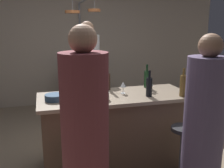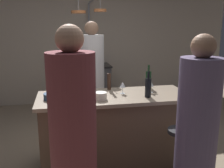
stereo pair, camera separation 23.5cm
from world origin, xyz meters
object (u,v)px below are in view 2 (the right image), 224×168
object	(u,v)px
chef	(92,83)
mixing_bowl_ceramic	(100,96)
mixing_bowl_steel	(70,90)
wine_glass_by_chef	(151,84)
wine_glass_near_left_guest	(85,91)
wine_bottle_red	(148,79)
guest_right	(196,138)
bar_stool_right	(179,157)
wine_bottle_amber	(183,87)
guest_left	(73,145)
stove_range	(91,85)
wine_bottle_rose	(72,92)
mixing_bowl_blue	(54,96)
pepper_mill	(109,82)
wine_glass_near_right_guest	(123,85)
bar_stool_left	(71,168)
wine_bottle_dark	(148,87)

from	to	relation	value
chef	mixing_bowl_ceramic	size ratio (longest dim) A/B	12.42
mixing_bowl_steel	mixing_bowl_ceramic	world-z (taller)	same
wine_glass_by_chef	wine_glass_near_left_guest	bearing A→B (deg)	-168.76
wine_bottle_red	mixing_bowl_steel	bearing A→B (deg)	-175.22
guest_right	mixing_bowl_ceramic	distance (m)	1.11
bar_stool_right	wine_bottle_amber	size ratio (longest dim) A/B	2.06
guest_left	wine_glass_by_chef	xyz separation A→B (m)	(0.99, 1.01, 0.21)
bar_stool_right	wine_bottle_amber	bearing A→B (deg)	63.58
stove_range	bar_stool_right	world-z (taller)	stove_range
guest_right	wine_bottle_rose	world-z (taller)	guest_right
wine_bottle_rose	wine_glass_near_left_guest	xyz separation A→B (m)	(0.14, 0.06, -0.01)
stove_range	mixing_bowl_blue	distance (m)	2.62
pepper_mill	wine_glass_near_right_guest	world-z (taller)	pepper_mill
guest_right	wine_bottle_red	size ratio (longest dim) A/B	5.38
bar_stool_left	wine_glass_by_chef	bearing A→B (deg)	32.65
guest_right	wine_glass_near_left_guest	bearing A→B (deg)	134.94
guest_right	wine_bottle_red	distance (m)	1.29
wine_glass_near_right_guest	mixing_bowl_ceramic	world-z (taller)	wine_glass_near_right_guest
guest_right	guest_left	xyz separation A→B (m)	(-1.04, 0.01, 0.03)
stove_range	wine_bottle_red	world-z (taller)	wine_bottle_red
bar_stool_left	mixing_bowl_blue	size ratio (longest dim) A/B	3.12
wine_bottle_amber	bar_stool_right	bearing A→B (deg)	-116.42
bar_stool_left	wine_bottle_dark	world-z (taller)	wine_bottle_dark
wine_glass_near_left_guest	wine_bottle_rose	bearing A→B (deg)	-157.50
mixing_bowl_steel	wine_glass_near_right_guest	bearing A→B (deg)	-12.02
guest_left	mixing_bowl_ceramic	bearing A→B (deg)	67.95
wine_bottle_red	wine_glass_near_right_guest	bearing A→B (deg)	-151.41
wine_bottle_red	wine_bottle_rose	distance (m)	1.10
guest_left	mixing_bowl_ceramic	size ratio (longest dim) A/B	12.05
bar_stool_right	guest_left	bearing A→B (deg)	-161.18
bar_stool_left	mixing_bowl_steel	bearing A→B (deg)	87.34
wine_glass_by_chef	guest_left	bearing A→B (deg)	-134.24
chef	mixing_bowl_blue	xyz separation A→B (m)	(-0.56, -1.09, 0.11)
guest_left	wine_bottle_dark	bearing A→B (deg)	43.14
stove_range	guest_left	size ratio (longest dim) A/B	0.52
wine_glass_near_left_guest	wine_bottle_amber	bearing A→B (deg)	-6.13
guest_left	wine_glass_near_right_guest	world-z (taller)	guest_left
chef	mixing_bowl_blue	distance (m)	1.24
wine_glass_near_right_guest	mixing_bowl_ceramic	xyz separation A→B (m)	(-0.30, -0.19, -0.06)
stove_range	pepper_mill	distance (m)	2.26
guest_right	wine_glass_near_right_guest	bearing A→B (deg)	110.85
stove_range	mixing_bowl_steel	size ratio (longest dim) A/B	4.53
wine_glass_by_chef	wine_glass_near_left_guest	distance (m)	0.83
wine_glass_near_right_guest	mixing_bowl_blue	bearing A→B (deg)	-175.09
guest_right	wine_glass_near_right_guest	world-z (taller)	guest_right
bar_stool_right	wine_glass_near_left_guest	size ratio (longest dim) A/B	4.66
guest_left	wine_bottle_amber	world-z (taller)	guest_left
wine_glass_near_right_guest	wine_glass_by_chef	size ratio (longest dim) A/B	1.00
wine_bottle_amber	pepper_mill	bearing A→B (deg)	145.38
guest_right	wine_bottle_dark	world-z (taller)	guest_right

